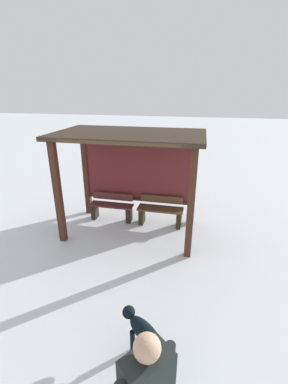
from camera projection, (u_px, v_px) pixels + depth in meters
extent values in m
plane|color=white|center=(131.00, 230.00, 6.73)|extent=(60.00, 60.00, 0.00)
cube|color=#442417|center=(58.00, 194.00, 5.87)|extent=(0.14, 0.14, 2.43)
cube|color=#442417|center=(191.00, 206.00, 5.28)|extent=(0.14, 0.14, 2.43)
cube|color=#442417|center=(86.00, 173.00, 7.28)|extent=(0.14, 0.14, 2.43)
cube|color=#442417|center=(194.00, 181.00, 6.69)|extent=(0.14, 0.14, 2.43)
cube|color=#352719|center=(129.00, 135.00, 5.81)|extent=(3.39, 1.95, 0.10)
cube|color=maroon|center=(138.00, 167.00, 6.88)|extent=(2.85, 0.08, 1.70)
cube|color=#442417|center=(138.00, 199.00, 7.20)|extent=(2.85, 0.06, 0.08)
cube|color=#582827|center=(111.00, 205.00, 7.13)|extent=(1.21, 0.34, 0.04)
cube|color=#582827|center=(113.00, 196.00, 7.20)|extent=(1.15, 0.04, 0.20)
cube|color=black|center=(129.00, 214.00, 7.12)|extent=(0.12, 0.29, 0.43)
cube|color=black|center=(95.00, 211.00, 7.32)|extent=(0.12, 0.29, 0.43)
cube|color=brown|center=(160.00, 209.00, 6.85)|extent=(1.21, 0.40, 0.05)
cube|color=brown|center=(162.00, 199.00, 6.94)|extent=(1.15, 0.04, 0.20)
cube|color=black|center=(179.00, 219.00, 6.85)|extent=(0.12, 0.34, 0.45)
cube|color=black|center=(142.00, 215.00, 7.04)|extent=(0.12, 0.34, 0.45)
sphere|color=#D8AA84|center=(147.00, 348.00, 1.98)|extent=(0.22, 0.22, 0.22)
cylinder|color=#202827|center=(169.00, 368.00, 2.31)|extent=(0.13, 0.13, 0.59)
ellipsoid|color=black|center=(145.00, 332.00, 3.35)|extent=(0.60, 0.53, 0.24)
sphere|color=black|center=(129.00, 312.00, 3.58)|extent=(0.18, 0.18, 0.18)
cylinder|color=black|center=(164.00, 350.00, 3.08)|extent=(0.18, 0.16, 0.20)
cylinder|color=black|center=(140.00, 336.00, 3.64)|extent=(0.07, 0.07, 0.39)
cylinder|color=black|center=(133.00, 342.00, 3.56)|extent=(0.07, 0.07, 0.39)
cylinder|color=black|center=(158.00, 356.00, 3.37)|extent=(0.07, 0.07, 0.39)
cylinder|color=black|center=(150.00, 363.00, 3.29)|extent=(0.07, 0.07, 0.39)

